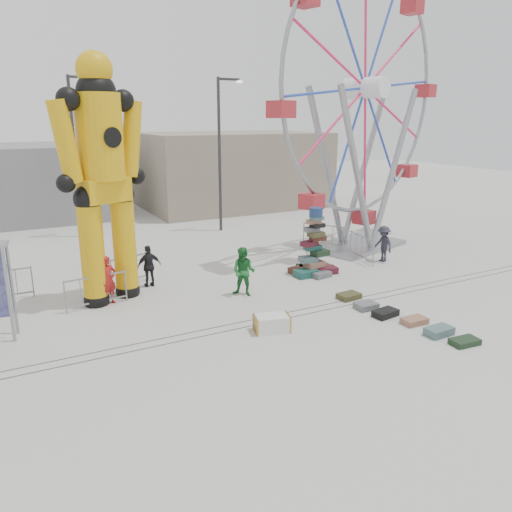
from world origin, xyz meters
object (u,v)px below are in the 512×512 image
ferris_wheel (364,110)px  barricade_dummy_a (0,286)px  pedestrian_grey (383,244)px  steamer_trunk (272,323)px  barricade_wheel_back (323,235)px  pedestrian_red (108,280)px  barricade_dummy_b (96,291)px  lamp_post_left (77,149)px  pedestrian_green (244,272)px  lamp_post_right (221,147)px  barricade_dummy_c (124,271)px  suitcase_tower (314,255)px  barricade_wheel_front (362,248)px  pedestrian_black (149,266)px  crash_test_dummy (103,172)px

ferris_wheel → barricade_dummy_a: size_ratio=6.43×
ferris_wheel → pedestrian_grey: 6.11m
steamer_trunk → barricade_wheel_back: size_ratio=0.51×
pedestrian_red → barricade_wheel_back: bearing=-11.6°
barricade_dummy_a → barricade_wheel_back: (13.92, 0.97, 0.00)m
steamer_trunk → barricade_dummy_b: (-4.12, 4.35, 0.31)m
lamp_post_left → pedestrian_green: 12.88m
steamer_trunk → pedestrian_grey: bearing=43.0°
lamp_post_left → barricade_wheel_back: bearing=-37.9°
barricade_dummy_b → pedestrian_green: size_ratio=1.16×
pedestrian_grey → lamp_post_left: bearing=-134.3°
lamp_post_right → barricade_dummy_a: size_ratio=4.00×
barricade_dummy_c → pedestrian_green: pedestrian_green is taller
barricade_dummy_b → pedestrian_grey: size_ratio=1.28×
barricade_dummy_a → pedestrian_red: pedestrian_red is taller
suitcase_tower → barricade_wheel_front: suitcase_tower is taller
barricade_wheel_back → pedestrian_grey: 3.41m
barricade_wheel_front → pedestrian_black: 9.19m
lamp_post_left → crash_test_dummy: size_ratio=0.97×
crash_test_dummy → barricade_dummy_a: crash_test_dummy is taller
lamp_post_left → barricade_wheel_front: lamp_post_left is taller
lamp_post_left → barricade_wheel_back: 12.98m
lamp_post_right → lamp_post_left: size_ratio=1.00×
suitcase_tower → barricade_dummy_b: (-8.33, 0.30, -0.20)m
lamp_post_left → crash_test_dummy: (-0.80, -10.19, -0.14)m
crash_test_dummy → pedestrian_grey: crash_test_dummy is taller
suitcase_tower → pedestrian_black: (-6.20, 1.53, 0.03)m
lamp_post_left → steamer_trunk: size_ratio=7.82×
crash_test_dummy → pedestrian_green: size_ratio=4.78×
barricade_wheel_front → pedestrian_green: size_ratio=1.16×
ferris_wheel → barricade_wheel_front: 6.23m
barricade_wheel_back → steamer_trunk: bearing=-77.2°
lamp_post_right → barricade_wheel_front: size_ratio=4.00×
crash_test_dummy → ferris_wheel: size_ratio=0.64×
ferris_wheel → barricade_dummy_b: ferris_wheel is taller
barricade_dummy_b → barricade_dummy_c: 2.22m
barricade_dummy_a → barricade_dummy_b: same height
lamp_post_left → barricade_dummy_a: lamp_post_left is taller
pedestrian_green → pedestrian_black: 3.61m
barricade_dummy_c → pedestrian_black: (0.80, -0.55, 0.23)m
barricade_dummy_a → pedestrian_red: (3.18, -1.98, 0.28)m
barricade_dummy_b → pedestrian_grey: 11.97m
pedestrian_red → barricade_dummy_b: bearing=165.8°
barricade_dummy_b → pedestrian_grey: (11.97, -0.25, 0.23)m
crash_test_dummy → ferris_wheel: 12.27m
crash_test_dummy → ferris_wheel: (11.97, 1.78, 1.99)m
pedestrian_green → barricade_wheel_back: bearing=79.4°
lamp_post_left → barricade_dummy_c: (-0.07, -8.87, -3.93)m
steamer_trunk → pedestrian_black: 5.95m
lamp_post_right → barricade_dummy_c: lamp_post_right is taller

